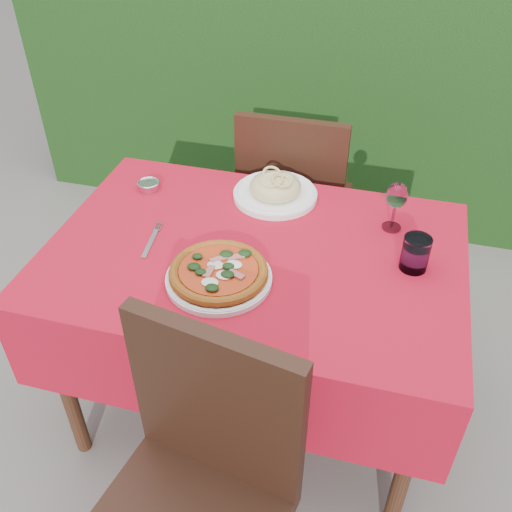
% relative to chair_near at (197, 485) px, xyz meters
% --- Properties ---
extents(ground, '(60.00, 60.00, 0.00)m').
position_rel_chair_near_xyz_m(ground, '(-0.04, 0.66, -0.55)').
color(ground, '#645E5A').
rests_on(ground, ground).
extents(hedge, '(3.20, 0.55, 1.78)m').
position_rel_chair_near_xyz_m(hedge, '(-0.04, 2.21, 0.36)').
color(hedge, black).
rests_on(hedge, ground).
extents(dining_table, '(1.26, 0.86, 0.75)m').
position_rel_chair_near_xyz_m(dining_table, '(-0.04, 0.66, 0.05)').
color(dining_table, '#432515').
rests_on(dining_table, ground).
extents(chair_near, '(0.51, 0.51, 0.96)m').
position_rel_chair_near_xyz_m(chair_near, '(0.00, 0.00, 0.00)').
color(chair_near, black).
rests_on(chair_near, ground).
extents(chair_far, '(0.42, 0.42, 0.93)m').
position_rel_chair_near_xyz_m(chair_far, '(-0.05, 1.30, -0.02)').
color(chair_far, black).
rests_on(chair_far, ground).
extents(pizza_plate, '(0.34, 0.34, 0.06)m').
position_rel_chair_near_xyz_m(pizza_plate, '(-0.10, 0.50, 0.22)').
color(pizza_plate, white).
rests_on(pizza_plate, dining_table).
extents(pasta_plate, '(0.29, 0.29, 0.08)m').
position_rel_chair_near_xyz_m(pasta_plate, '(-0.05, 0.97, 0.23)').
color(pasta_plate, white).
rests_on(pasta_plate, dining_table).
extents(water_glass, '(0.08, 0.08, 0.11)m').
position_rel_chair_near_xyz_m(water_glass, '(0.43, 0.70, 0.24)').
color(water_glass, white).
rests_on(water_glass, dining_table).
extents(wine_glass, '(0.07, 0.07, 0.17)m').
position_rel_chair_near_xyz_m(wine_glass, '(0.35, 0.89, 0.31)').
color(wine_glass, silver).
rests_on(wine_glass, dining_table).
extents(fork, '(0.05, 0.20, 0.01)m').
position_rel_chair_near_xyz_m(fork, '(-0.36, 0.61, 0.20)').
color(fork, '#B7B7BF').
rests_on(fork, dining_table).
extents(steel_ramekin, '(0.07, 0.07, 0.03)m').
position_rel_chair_near_xyz_m(steel_ramekin, '(-0.49, 0.90, 0.21)').
color(steel_ramekin, silver).
rests_on(steel_ramekin, dining_table).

